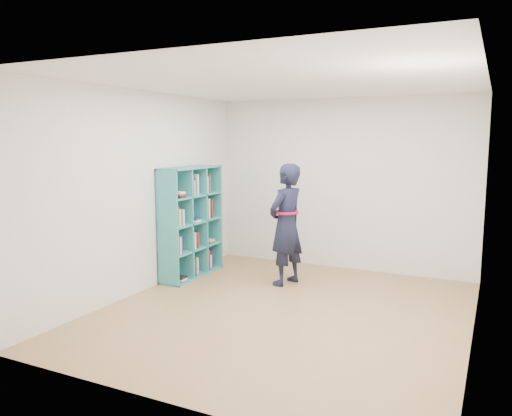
% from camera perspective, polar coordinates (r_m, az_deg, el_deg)
% --- Properties ---
extents(floor, '(4.50, 4.50, 0.00)m').
position_cam_1_polar(floor, '(5.91, 3.24, -11.75)').
color(floor, '#9C7147').
rests_on(floor, ground).
extents(ceiling, '(4.50, 4.50, 0.00)m').
position_cam_1_polar(ceiling, '(5.60, 3.45, 14.16)').
color(ceiling, white).
rests_on(ceiling, wall_back).
extents(wall_left, '(0.02, 4.50, 2.60)m').
position_cam_1_polar(wall_left, '(6.64, -12.81, 1.75)').
color(wall_left, silver).
rests_on(wall_left, floor).
extents(wall_right, '(0.02, 4.50, 2.60)m').
position_cam_1_polar(wall_right, '(5.19, 24.17, -0.41)').
color(wall_right, silver).
rests_on(wall_right, floor).
extents(wall_back, '(4.00, 0.02, 2.60)m').
position_cam_1_polar(wall_back, '(7.73, 9.79, 2.68)').
color(wall_back, silver).
rests_on(wall_back, floor).
extents(wall_front, '(4.00, 0.02, 2.60)m').
position_cam_1_polar(wall_front, '(3.66, -10.36, -3.05)').
color(wall_front, silver).
rests_on(wall_front, floor).
extents(bookshelf, '(0.35, 1.19, 1.59)m').
position_cam_1_polar(bookshelf, '(7.29, -7.60, -1.72)').
color(bookshelf, teal).
rests_on(bookshelf, floor).
extents(person, '(0.55, 0.69, 1.66)m').
position_cam_1_polar(person, '(6.80, 3.46, -1.89)').
color(person, black).
rests_on(person, floor).
extents(smartphone, '(0.02, 0.09, 0.12)m').
position_cam_1_polar(smartphone, '(6.93, 3.08, -0.79)').
color(smartphone, silver).
rests_on(smartphone, person).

